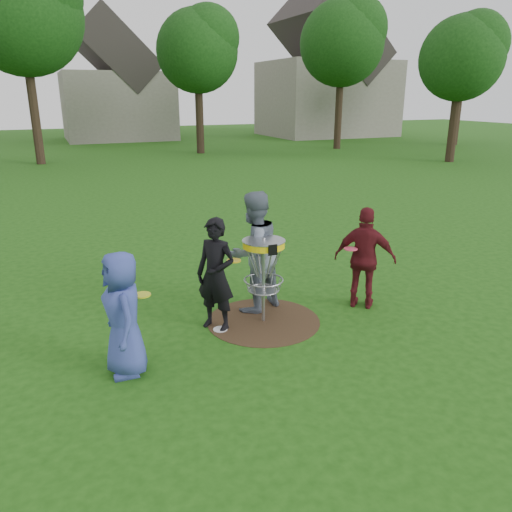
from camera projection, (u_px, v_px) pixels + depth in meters
name	position (u px, v px, depth m)	size (l,w,h in m)	color
ground	(263.00, 321.00, 7.95)	(100.00, 100.00, 0.00)	#19470F
dirt_patch	(263.00, 321.00, 7.95)	(1.80, 1.80, 0.01)	#47331E
player_blue	(123.00, 314.00, 6.25)	(0.80, 0.52, 1.64)	#38469A
player_black	(216.00, 275.00, 7.46)	(0.63, 0.42, 1.74)	black
player_grey	(254.00, 252.00, 8.10)	(0.97, 0.76, 1.99)	slate
player_maroon	(365.00, 258.00, 8.23)	(1.01, 0.42, 1.72)	#5C151C
disc_on_grass	(220.00, 329.00, 7.64)	(0.22, 0.22, 0.02)	silver
disc_golf_basket	(264.00, 260.00, 7.63)	(0.66, 0.67, 1.38)	#9EA0A5
held_discs	(253.00, 260.00, 7.43)	(3.69, 1.07, 0.24)	#C1CA16
tree_row	(101.00, 34.00, 24.27)	(51.20, 17.42, 9.90)	#38281C
house_row	(144.00, 84.00, 37.36)	(44.50, 10.65, 11.62)	gray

